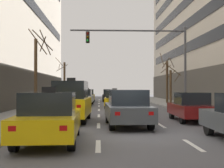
# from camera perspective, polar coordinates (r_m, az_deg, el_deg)

# --- Properties ---
(ground_plane) EXTENTS (120.00, 120.00, 0.00)m
(ground_plane) POSITION_cam_1_polar(r_m,az_deg,el_deg) (12.67, 4.37, -9.05)
(ground_plane) COLOR #515156
(lane_stripe_l1_s3) EXTENTS (0.16, 2.00, 0.01)m
(lane_stripe_l1_s3) POSITION_cam_1_polar(r_m,az_deg,el_deg) (9.63, -2.67, -11.73)
(lane_stripe_l1_s3) COLOR silver
(lane_stripe_l1_s3) RESTS_ON ground
(lane_stripe_l1_s4) EXTENTS (0.16, 2.00, 0.01)m
(lane_stripe_l1_s4) POSITION_cam_1_polar(r_m,az_deg,el_deg) (14.56, -2.59, -7.94)
(lane_stripe_l1_s4) COLOR silver
(lane_stripe_l1_s4) RESTS_ON ground
(lane_stripe_l1_s5) EXTENTS (0.16, 2.00, 0.01)m
(lane_stripe_l1_s5) POSITION_cam_1_polar(r_m,az_deg,el_deg) (19.53, -2.55, -6.07)
(lane_stripe_l1_s5) COLOR silver
(lane_stripe_l1_s5) RESTS_ON ground
(lane_stripe_l1_s6) EXTENTS (0.16, 2.00, 0.01)m
(lane_stripe_l1_s6) POSITION_cam_1_polar(r_m,az_deg,el_deg) (24.52, -2.52, -4.96)
(lane_stripe_l1_s6) COLOR silver
(lane_stripe_l1_s6) RESTS_ON ground
(lane_stripe_l1_s7) EXTENTS (0.16, 2.00, 0.01)m
(lane_stripe_l1_s7) POSITION_cam_1_polar(r_m,az_deg,el_deg) (29.50, -2.51, -4.23)
(lane_stripe_l1_s7) COLOR silver
(lane_stripe_l1_s7) RESTS_ON ground
(lane_stripe_l1_s8) EXTENTS (0.16, 2.00, 0.01)m
(lane_stripe_l1_s8) POSITION_cam_1_polar(r_m,az_deg,el_deg) (34.50, -2.49, -3.71)
(lane_stripe_l1_s8) COLOR silver
(lane_stripe_l1_s8) RESTS_ON ground
(lane_stripe_l1_s9) EXTENTS (0.16, 2.00, 0.01)m
(lane_stripe_l1_s9) POSITION_cam_1_polar(r_m,az_deg,el_deg) (39.49, -2.49, -3.32)
(lane_stripe_l1_s9) COLOR silver
(lane_stripe_l1_s9) RESTS_ON ground
(lane_stripe_l1_s10) EXTENTS (0.16, 2.00, 0.01)m
(lane_stripe_l1_s10) POSITION_cam_1_polar(r_m,az_deg,el_deg) (44.48, -2.48, -3.02)
(lane_stripe_l1_s10) COLOR silver
(lane_stripe_l1_s10) RESTS_ON ground
(lane_stripe_l2_s3) EXTENTS (0.16, 2.00, 0.01)m
(lane_stripe_l2_s3) POSITION_cam_1_polar(r_m,az_deg,el_deg) (10.08, 15.24, -11.20)
(lane_stripe_l2_s3) COLOR silver
(lane_stripe_l2_s3) RESTS_ON ground
(lane_stripe_l2_s4) EXTENTS (0.16, 2.00, 0.01)m
(lane_stripe_l2_s4) POSITION_cam_1_polar(r_m,az_deg,el_deg) (14.87, 9.33, -7.78)
(lane_stripe_l2_s4) COLOR silver
(lane_stripe_l2_s4) RESTS_ON ground
(lane_stripe_l2_s5) EXTENTS (0.16, 2.00, 0.01)m
(lane_stripe_l2_s5) POSITION_cam_1_polar(r_m,az_deg,el_deg) (19.76, 6.36, -6.00)
(lane_stripe_l2_s5) COLOR silver
(lane_stripe_l2_s5) RESTS_ON ground
(lane_stripe_l2_s6) EXTENTS (0.16, 2.00, 0.01)m
(lane_stripe_l2_s6) POSITION_cam_1_polar(r_m,az_deg,el_deg) (24.70, 4.58, -4.93)
(lane_stripe_l2_s6) COLOR silver
(lane_stripe_l2_s6) RESTS_ON ground
(lane_stripe_l2_s7) EXTENTS (0.16, 2.00, 0.01)m
(lane_stripe_l2_s7) POSITION_cam_1_polar(r_m,az_deg,el_deg) (29.66, 3.40, -4.21)
(lane_stripe_l2_s7) COLOR silver
(lane_stripe_l2_s7) RESTS_ON ground
(lane_stripe_l2_s8) EXTENTS (0.16, 2.00, 0.01)m
(lane_stripe_l2_s8) POSITION_cam_1_polar(r_m,az_deg,el_deg) (34.63, 2.56, -3.70)
(lane_stripe_l2_s8) COLOR silver
(lane_stripe_l2_s8) RESTS_ON ground
(lane_stripe_l2_s9) EXTENTS (0.16, 2.00, 0.01)m
(lane_stripe_l2_s9) POSITION_cam_1_polar(r_m,az_deg,el_deg) (39.60, 1.93, -3.31)
(lane_stripe_l2_s9) COLOR silver
(lane_stripe_l2_s9) RESTS_ON ground
(lane_stripe_l2_s10) EXTENTS (0.16, 2.00, 0.01)m
(lane_stripe_l2_s10) POSITION_cam_1_polar(r_m,az_deg,el_deg) (44.58, 1.44, -3.01)
(lane_stripe_l2_s10) COLOR silver
(lane_stripe_l2_s10) RESTS_ON ground
(car_driving_0) EXTENTS (2.04, 4.54, 1.67)m
(car_driving_0) POSITION_cam_1_polar(r_m,az_deg,el_deg) (30.75, -5.48, -2.55)
(car_driving_0) COLOR black
(car_driving_0) RESTS_ON ground
(taxi_driving_1) EXTENTS (1.81, 4.29, 1.78)m
(taxi_driving_1) POSITION_cam_1_polar(r_m,az_deg,el_deg) (37.62, -4.74, -2.25)
(taxi_driving_1) COLOR black
(taxi_driving_1) RESTS_ON ground
(taxi_driving_2) EXTENTS (1.96, 4.30, 1.76)m
(taxi_driving_2) POSITION_cam_1_polar(r_m,az_deg,el_deg) (26.70, 0.50, -2.94)
(taxi_driving_2) COLOR black
(taxi_driving_2) RESTS_ON ground
(car_driving_3) EXTENTS (1.97, 4.33, 1.60)m
(car_driving_3) POSITION_cam_1_polar(r_m,az_deg,el_deg) (39.42, -0.47, -2.19)
(car_driving_3) COLOR black
(car_driving_3) RESTS_ON ground
(taxi_driving_4) EXTENTS (2.01, 4.56, 1.87)m
(taxi_driving_4) POSITION_cam_1_polar(r_m,az_deg,el_deg) (10.24, -11.85, -6.34)
(taxi_driving_4) COLOR black
(taxi_driving_4) RESTS_ON ground
(car_driving_5) EXTENTS (2.07, 4.69, 1.74)m
(car_driving_5) POSITION_cam_1_polar(r_m,az_deg,el_deg) (14.24, 2.98, -4.66)
(car_driving_5) COLOR black
(car_driving_5) RESTS_ON ground
(taxi_driving_6) EXTENTS (2.08, 4.59, 2.37)m
(taxi_driving_6) POSITION_cam_1_polar(r_m,az_deg,el_deg) (16.36, -7.82, -3.31)
(taxi_driving_6) COLOR black
(taxi_driving_6) RESTS_ON ground
(car_parked_2) EXTENTS (1.88, 4.26, 1.58)m
(car_parked_2) POSITION_cam_1_polar(r_m,az_deg,el_deg) (16.86, 14.84, -4.28)
(car_parked_2) COLOR black
(car_parked_2) RESTS_ON ground
(traffic_signal_0) EXTENTS (8.69, 0.35, 6.25)m
(traffic_signal_0) POSITION_cam_1_polar(r_m,az_deg,el_deg) (22.57, 7.31, 6.24)
(traffic_signal_0) COLOR #4C4C51
(traffic_signal_0) RESTS_ON sidewalk_right
(street_tree_0) EXTENTS (1.59, 2.01, 5.75)m
(street_tree_0) POSITION_cam_1_polar(r_m,az_deg,el_deg) (21.86, -14.25, 2.42)
(street_tree_0) COLOR #4C3823
(street_tree_0) RESTS_ON sidewalk_left
(street_tree_1) EXTENTS (1.75, 1.78, 4.21)m
(street_tree_1) POSITION_cam_1_polar(r_m,az_deg,el_deg) (31.97, 11.21, -0.29)
(street_tree_1) COLOR #4C3823
(street_tree_1) RESTS_ON sidewalk_right
(street_tree_2) EXTENTS (1.54, 2.34, 5.60)m
(street_tree_2) POSITION_cam_1_polar(r_m,az_deg,el_deg) (39.17, -9.14, 0.71)
(street_tree_2) COLOR #4C3823
(street_tree_2) RESTS_ON sidewalk_left
(street_tree_3) EXTENTS (1.57, 1.48, 5.61)m
(street_tree_3) POSITION_cam_1_polar(r_m,az_deg,el_deg) (33.58, 10.47, 0.72)
(street_tree_3) COLOR #4C3823
(street_tree_3) RESTS_ON sidewalk_right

